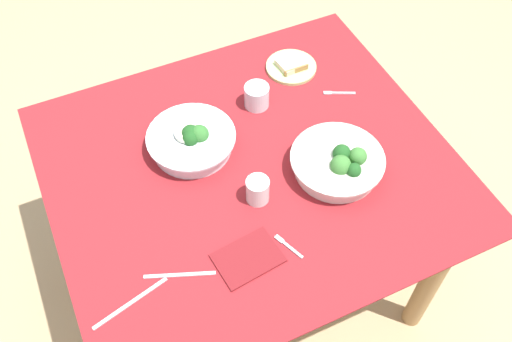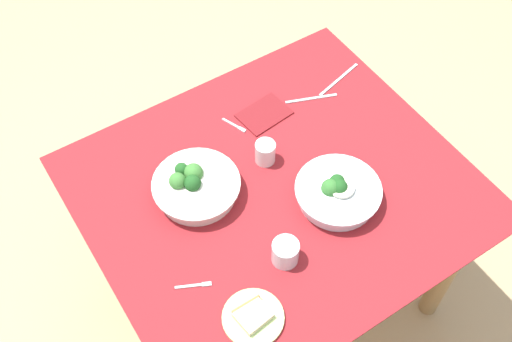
{
  "view_description": "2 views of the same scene",
  "coord_description": "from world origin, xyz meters",
  "px_view_note": "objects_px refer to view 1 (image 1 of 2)",
  "views": [
    {
      "loc": [
        -0.43,
        -0.96,
        2.08
      ],
      "look_at": [
        -0.01,
        -0.05,
        0.77
      ],
      "focal_mm": 39.75,
      "sensor_mm": 36.0,
      "label": 1
    },
    {
      "loc": [
        0.67,
        0.91,
        2.37
      ],
      "look_at": [
        0.04,
        -0.07,
        0.77
      ],
      "focal_mm": 43.39,
      "sensor_mm": 36.0,
      "label": 2
    }
  ],
  "objects_px": {
    "broccoli_bowl_far": "(192,141)",
    "table_knife_left": "(131,303)",
    "water_glass_side": "(258,190)",
    "fork_by_far_bowl": "(287,246)",
    "napkin_folded_upper": "(248,258)",
    "bread_side_plate": "(291,66)",
    "fork_by_near_bowl": "(338,93)",
    "water_glass_center": "(257,96)",
    "table_knife_right": "(180,275)",
    "broccoli_bowl_near": "(338,163)"
  },
  "relations": [
    {
      "from": "bread_side_plate",
      "to": "fork_by_near_bowl",
      "type": "relative_size",
      "value": 1.74
    },
    {
      "from": "broccoli_bowl_near",
      "to": "napkin_folded_upper",
      "type": "bearing_deg",
      "value": -156.5
    },
    {
      "from": "water_glass_center",
      "to": "broccoli_bowl_near",
      "type": "bearing_deg",
      "value": -73.5
    },
    {
      "from": "water_glass_center",
      "to": "water_glass_side",
      "type": "distance_m",
      "value": 0.37
    },
    {
      "from": "fork_by_near_bowl",
      "to": "table_knife_left",
      "type": "height_order",
      "value": "same"
    },
    {
      "from": "bread_side_plate",
      "to": "fork_by_far_bowl",
      "type": "relative_size",
      "value": 1.84
    },
    {
      "from": "broccoli_bowl_near",
      "to": "table_knife_right",
      "type": "height_order",
      "value": "broccoli_bowl_near"
    },
    {
      "from": "broccoli_bowl_near",
      "to": "fork_by_near_bowl",
      "type": "distance_m",
      "value": 0.33
    },
    {
      "from": "table_knife_right",
      "to": "water_glass_side",
      "type": "bearing_deg",
      "value": 46.68
    },
    {
      "from": "bread_side_plate",
      "to": "table_knife_right",
      "type": "height_order",
      "value": "bread_side_plate"
    },
    {
      "from": "broccoli_bowl_far",
      "to": "table_knife_right",
      "type": "height_order",
      "value": "broccoli_bowl_far"
    },
    {
      "from": "water_glass_side",
      "to": "table_knife_right",
      "type": "relative_size",
      "value": 0.42
    },
    {
      "from": "table_knife_right",
      "to": "fork_by_near_bowl",
      "type": "bearing_deg",
      "value": 51.15
    },
    {
      "from": "water_glass_center",
      "to": "fork_by_near_bowl",
      "type": "height_order",
      "value": "water_glass_center"
    },
    {
      "from": "broccoli_bowl_far",
      "to": "table_knife_left",
      "type": "relative_size",
      "value": 1.25
    },
    {
      "from": "water_glass_side",
      "to": "table_knife_left",
      "type": "distance_m",
      "value": 0.46
    },
    {
      "from": "bread_side_plate",
      "to": "broccoli_bowl_near",
      "type": "bearing_deg",
      "value": -99.73
    },
    {
      "from": "water_glass_center",
      "to": "napkin_folded_upper",
      "type": "bearing_deg",
      "value": -117.24
    },
    {
      "from": "fork_by_far_bowl",
      "to": "bread_side_plate",
      "type": "bearing_deg",
      "value": -49.47
    },
    {
      "from": "water_glass_side",
      "to": "napkin_folded_upper",
      "type": "height_order",
      "value": "water_glass_side"
    },
    {
      "from": "napkin_folded_upper",
      "to": "water_glass_center",
      "type": "bearing_deg",
      "value": 62.76
    },
    {
      "from": "broccoli_bowl_far",
      "to": "napkin_folded_upper",
      "type": "bearing_deg",
      "value": -90.51
    },
    {
      "from": "broccoli_bowl_far",
      "to": "broccoli_bowl_near",
      "type": "bearing_deg",
      "value": -36.05
    },
    {
      "from": "fork_by_far_bowl",
      "to": "napkin_folded_upper",
      "type": "relative_size",
      "value": 0.55
    },
    {
      "from": "water_glass_center",
      "to": "table_knife_right",
      "type": "relative_size",
      "value": 0.43
    },
    {
      "from": "water_glass_center",
      "to": "table_knife_left",
      "type": "relative_size",
      "value": 0.37
    },
    {
      "from": "bread_side_plate",
      "to": "water_glass_side",
      "type": "height_order",
      "value": "water_glass_side"
    },
    {
      "from": "table_knife_right",
      "to": "table_knife_left",
      "type": "bearing_deg",
      "value": -149.96
    },
    {
      "from": "table_knife_left",
      "to": "napkin_folded_upper",
      "type": "relative_size",
      "value": 1.27
    },
    {
      "from": "broccoli_bowl_far",
      "to": "bread_side_plate",
      "type": "distance_m",
      "value": 0.48
    },
    {
      "from": "napkin_folded_upper",
      "to": "table_knife_left",
      "type": "bearing_deg",
      "value": 178.6
    },
    {
      "from": "table_knife_right",
      "to": "napkin_folded_upper",
      "type": "xyz_separation_m",
      "value": [
        0.18,
        -0.03,
        0.0
      ]
    },
    {
      "from": "fork_by_far_bowl",
      "to": "fork_by_near_bowl",
      "type": "distance_m",
      "value": 0.61
    },
    {
      "from": "broccoli_bowl_near",
      "to": "water_glass_center",
      "type": "distance_m",
      "value": 0.36
    },
    {
      "from": "fork_by_near_bowl",
      "to": "water_glass_side",
      "type": "bearing_deg",
      "value": 58.49
    },
    {
      "from": "water_glass_center",
      "to": "water_glass_side",
      "type": "bearing_deg",
      "value": -114.46
    },
    {
      "from": "broccoli_bowl_far",
      "to": "table_knife_left",
      "type": "xyz_separation_m",
      "value": [
        -0.33,
        -0.41,
        -0.03
      ]
    },
    {
      "from": "broccoli_bowl_near",
      "to": "fork_by_far_bowl",
      "type": "xyz_separation_m",
      "value": [
        -0.25,
        -0.17,
        -0.03
      ]
    },
    {
      "from": "fork_by_far_bowl",
      "to": "napkin_folded_upper",
      "type": "bearing_deg",
      "value": 62.98
    },
    {
      "from": "broccoli_bowl_near",
      "to": "water_glass_side",
      "type": "height_order",
      "value": "broccoli_bowl_near"
    },
    {
      "from": "broccoli_bowl_near",
      "to": "fork_by_far_bowl",
      "type": "relative_size",
      "value": 2.94
    },
    {
      "from": "broccoli_bowl_near",
      "to": "bread_side_plate",
      "type": "relative_size",
      "value": 1.6
    },
    {
      "from": "fork_by_near_bowl",
      "to": "napkin_folded_upper",
      "type": "xyz_separation_m",
      "value": [
        -0.53,
        -0.44,
        0.0
      ]
    },
    {
      "from": "broccoli_bowl_near",
      "to": "water_glass_side",
      "type": "distance_m",
      "value": 0.26
    },
    {
      "from": "water_glass_center",
      "to": "napkin_folded_upper",
      "type": "distance_m",
      "value": 0.57
    },
    {
      "from": "broccoli_bowl_far",
      "to": "bread_side_plate",
      "type": "xyz_separation_m",
      "value": [
        0.44,
        0.19,
        -0.02
      ]
    },
    {
      "from": "bread_side_plate",
      "to": "water_glass_center",
      "type": "height_order",
      "value": "water_glass_center"
    },
    {
      "from": "bread_side_plate",
      "to": "water_glass_center",
      "type": "bearing_deg",
      "value": -149.64
    },
    {
      "from": "fork_by_near_bowl",
      "to": "napkin_folded_upper",
      "type": "distance_m",
      "value": 0.69
    },
    {
      "from": "napkin_folded_upper",
      "to": "fork_by_far_bowl",
      "type": "bearing_deg",
      "value": -5.35
    }
  ]
}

